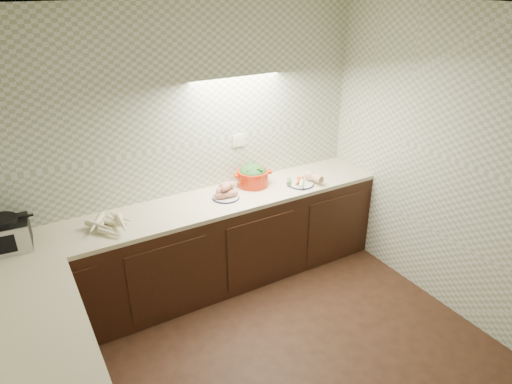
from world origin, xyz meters
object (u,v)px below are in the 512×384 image
toaster_oven (4,235)px  onion_bowl (226,188)px  dutch_oven (253,175)px  sweet_potato_plate (225,192)px  veg_plate (305,179)px  parsnip_pile (116,225)px

toaster_oven → onion_bowl: bearing=6.9°
dutch_oven → toaster_oven: bearing=-165.7°
onion_bowl → sweet_potato_plate: bearing=-120.3°
sweet_potato_plate → dutch_oven: size_ratio=0.66×
toaster_oven → onion_bowl: 1.88m
dutch_oven → veg_plate: bearing=-13.0°
veg_plate → sweet_potato_plate: bearing=173.0°
parsnip_pile → veg_plate: bearing=-1.0°
sweet_potato_plate → onion_bowl: (0.07, 0.12, -0.02)m
dutch_oven → veg_plate: (0.46, -0.22, -0.06)m
sweet_potato_plate → onion_bowl: size_ratio=1.93×
onion_bowl → veg_plate: size_ratio=0.40×
toaster_oven → parsnip_pile: 0.80m
dutch_oven → sweet_potato_plate: bearing=-149.0°
parsnip_pile → veg_plate: 1.84m
toaster_oven → parsnip_pile: toaster_oven is taller
parsnip_pile → onion_bowl: (1.09, 0.19, 0.00)m
onion_bowl → veg_plate: bearing=-16.3°
dutch_oven → veg_plate: dutch_oven is taller
parsnip_pile → dutch_oven: dutch_oven is taller
onion_bowl → veg_plate: veg_plate is taller
toaster_oven → sweet_potato_plate: 1.81m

